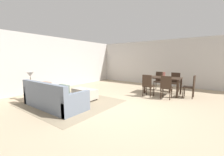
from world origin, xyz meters
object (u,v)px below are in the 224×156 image
object	(u,v)px
dining_chair_far_right	(175,81)
vase_centerpiece	(164,75)
couch	(53,98)
dining_chair_far_left	(159,80)
side_table	(31,89)
table_lamp	(30,75)
dining_table	(163,79)
dining_chair_head_east	(191,85)
dining_chair_near_left	(148,84)
dining_chair_near_right	(166,86)
ottoman_table	(85,93)

from	to	relation	value
dining_chair_far_right	vase_centerpiece	distance (m)	0.89
couch	dining_chair_far_left	size ratio (longest dim) A/B	2.49
side_table	table_lamp	size ratio (longest dim) A/B	1.06
dining_table	dining_chair_head_east	world-z (taller)	dining_chair_head_east
dining_chair_near_left	dining_chair_head_east	xyz separation A→B (m)	(1.50, 0.80, 0.00)
dining_chair_head_east	vase_centerpiece	world-z (taller)	vase_centerpiece
table_lamp	dining_chair_near_right	size ratio (longest dim) A/B	0.57
dining_chair_near_left	dining_table	bearing A→B (deg)	65.79
side_table	dining_chair_head_east	size ratio (longest dim) A/B	0.60
table_lamp	side_table	bearing A→B (deg)	26.57
dining_chair_near_left	table_lamp	bearing A→B (deg)	-137.67
dining_table	dining_chair_far_left	size ratio (longest dim) A/B	1.64
dining_chair_far_left	dining_chair_head_east	xyz separation A→B (m)	(1.55, -0.81, 0.00)
side_table	ottoman_table	bearing A→B (deg)	38.02
ottoman_table	vase_centerpiece	world-z (taller)	vase_centerpiece
ottoman_table	side_table	world-z (taller)	side_table
dining_chair_far_right	dining_chair_head_east	xyz separation A→B (m)	(0.78, -0.79, 0.00)
table_lamp	dining_table	xyz separation A→B (m)	(3.78, 3.93, -0.31)
couch	side_table	distance (m)	1.46
dining_chair_far_left	vase_centerpiece	world-z (taller)	vase_centerpiece
ottoman_table	dining_chair_near_right	bearing A→B (deg)	36.67
side_table	vase_centerpiece	distance (m)	5.51
table_lamp	dining_chair_head_east	bearing A→B (deg)	38.49
dining_table	dining_chair_near_left	world-z (taller)	dining_chair_near_left
couch	vase_centerpiece	xyz separation A→B (m)	(2.37, 3.93, 0.58)
ottoman_table	dining_chair_far_right	xyz separation A→B (m)	(2.54, 3.45, 0.28)
table_lamp	dining_table	size ratio (longest dim) A/B	0.35
table_lamp	vase_centerpiece	xyz separation A→B (m)	(3.82, 3.95, -0.09)
couch	table_lamp	size ratio (longest dim) A/B	4.37
dining_chair_near_right	dining_chair_far_right	bearing A→B (deg)	90.50
side_table	vase_centerpiece	world-z (taller)	vase_centerpiece
side_table	dining_chair_near_left	bearing A→B (deg)	42.33
ottoman_table	dining_chair_near_right	distance (m)	3.19
table_lamp	dining_chair_near_left	xyz separation A→B (m)	(3.41, 3.11, -0.45)
dining_chair_head_east	vase_centerpiece	bearing A→B (deg)	177.87
table_lamp	dining_chair_head_east	world-z (taller)	table_lamp
dining_table	dining_chair_near_right	bearing A→B (deg)	-65.13
dining_chair_head_east	dining_chair_near_left	bearing A→B (deg)	-151.97
side_table	dining_table	bearing A→B (deg)	46.12
dining_chair_head_east	vase_centerpiece	size ratio (longest dim) A/B	3.99
ottoman_table	dining_chair_near_left	xyz separation A→B (m)	(1.82, 1.86, 0.28)
couch	dining_table	bearing A→B (deg)	59.21
couch	dining_chair_far_right	world-z (taller)	dining_chair_far_right
dining_chair_near_left	dining_chair_far_right	world-z (taller)	same
dining_chair_far_left	dining_chair_near_right	bearing A→B (deg)	-63.71
dining_chair_near_left	dining_chair_far_right	xyz separation A→B (m)	(0.72, 1.59, 0.00)
dining_chair_near_left	dining_chair_far_left	bearing A→B (deg)	91.49
side_table	vase_centerpiece	bearing A→B (deg)	45.98
couch	dining_chair_far_right	xyz separation A→B (m)	(2.68, 4.68, 0.23)
dining_chair_near_left	dining_chair_head_east	distance (m)	1.70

